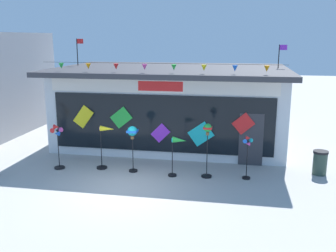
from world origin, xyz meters
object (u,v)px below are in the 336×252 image
Objects in this scene: wind_spinner_center_right at (178,147)px; trash_bin at (320,163)px; wind_spinner_right at (207,139)px; wind_spinner_left at (105,141)px; wind_spinner_far_right at (247,151)px; wind_spinner_far_left at (57,140)px; wind_spinner_center_left at (132,135)px; kite_shop_building at (173,104)px.

wind_spinner_center_right is 1.64× the size of trash_bin.
wind_spinner_left is at bearing 176.92° from wind_spinner_right.
wind_spinner_left is 5.10m from wind_spinner_far_right.
wind_spinner_right is at bearing 1.18° from wind_spinner_far_left.
wind_spinner_far_left is at bearing 179.99° from wind_spinner_center_right.
wind_spinner_left reaches higher than trash_bin.
wind_spinner_center_right is at bearing -175.98° from wind_spinner_far_right.
trash_bin is (9.38, 1.11, -0.65)m from wind_spinner_far_left.
wind_spinner_center_left is 1.95× the size of trash_bin.
wind_spinner_right is (1.95, -4.45, -0.36)m from kite_shop_building.
wind_spinner_center_left is at bearing 3.99° from wind_spinner_far_left.
trash_bin is (7.66, 0.79, -0.61)m from wind_spinner_left.
trash_bin is (3.92, 1.00, -0.95)m from wind_spinner_right.
kite_shop_building is 4.71m from wind_spinner_center_right.
wind_spinner_far_left is 1.95× the size of trash_bin.
wind_spinner_far_right is (1.36, 0.05, -0.40)m from wind_spinner_right.
wind_spinner_left is at bearing 173.43° from wind_spinner_center_right.
wind_spinner_right is 4.16m from trash_bin.
wind_spinner_right is (3.74, -0.20, 0.34)m from wind_spinner_left.
wind_spinner_far_left is at bearing -169.67° from wind_spinner_left.
kite_shop_building is 4.87m from wind_spinner_right.
wind_spinner_far_left reaches higher than trash_bin.
wind_spinner_far_left is 1.10× the size of wind_spinner_far_right.
wind_spinner_far_right is at bearing -53.06° from kite_shop_building.
wind_spinner_center_right is at bearing -167.32° from trash_bin.
wind_spinner_far_left is at bearing -178.82° from wind_spinner_right.
wind_spinner_right reaches higher than wind_spinner_left.
wind_spinner_center_left is at bearing -172.11° from trash_bin.
trash_bin is at bearing 14.26° from wind_spinner_right.
kite_shop_building reaches higher than wind_spinner_center_right.
wind_spinner_center_left is (2.79, 0.19, 0.27)m from wind_spinner_far_left.
wind_spinner_center_left is (-0.72, -4.37, -0.40)m from kite_shop_building.
trash_bin is at bearing 6.74° from wind_spinner_far_left.
kite_shop_building is at bearing 113.65° from wind_spinner_right.
wind_spinner_far_left is at bearing -127.55° from kite_shop_building.
wind_spinner_right is (1.01, 0.11, 0.33)m from wind_spinner_center_right.
wind_spinner_center_left is (1.07, -0.12, 0.30)m from wind_spinner_left.
wind_spinner_far_right is (2.37, 0.17, -0.06)m from wind_spinner_center_right.
wind_spinner_left reaches higher than wind_spinner_far_right.
wind_spinner_right is 1.42m from wind_spinner_far_right.
trash_bin is at bearing 5.93° from wind_spinner_left.
trash_bin is at bearing 20.21° from wind_spinner_far_right.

